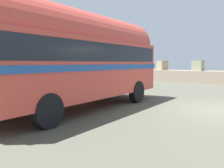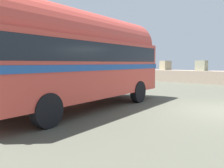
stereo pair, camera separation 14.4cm
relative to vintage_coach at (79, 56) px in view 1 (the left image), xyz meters
name	(u,v)px [view 1 (the left image)]	position (x,y,z in m)	size (l,w,h in m)	color
vintage_coach	(79,56)	(0.00, 0.00, 0.00)	(3.77, 8.86, 3.70)	black
second_coach	(40,58)	(-4.58, 1.12, 0.00)	(4.32, 8.90, 3.70)	black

